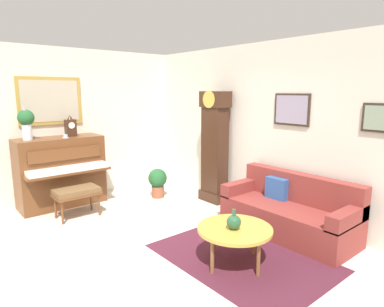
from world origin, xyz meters
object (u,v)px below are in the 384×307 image
grandfather_clock (215,150)px  mantel_clock (71,127)px  piano (61,171)px  teacup (65,136)px  coffee_table (235,230)px  green_jug (234,222)px  piano_bench (77,193)px  potted_plant (158,181)px  couch (289,212)px  flower_vase (26,121)px

grandfather_clock → mantel_clock: grandfather_clock is taller
piano → grandfather_clock: (1.55, 2.27, 0.34)m
piano → teacup: (0.12, 0.08, 0.63)m
mantel_clock → teacup: (0.12, -0.14, -0.15)m
coffee_table → green_jug: 0.13m
piano_bench → potted_plant: size_ratio=1.25×
coffee_table → teacup: teacup is taller
piano_bench → mantel_clock: (-0.73, 0.23, 0.99)m
couch → flower_vase: (-3.29, -2.60, 1.23)m
grandfather_clock → flower_vase: grandfather_clock is taller
piano → flower_vase: bearing=-89.8°
potted_plant → couch: bearing=11.7°
grandfather_clock → coffee_table: 2.40m
mantel_clock → teacup: size_ratio=3.28×
green_jug → mantel_clock: bearing=-170.4°
coffee_table → grandfather_clock: bearing=142.3°
piano_bench → green_jug: size_ratio=2.92×
grandfather_clock → mantel_clock: 2.61m
piano_bench → grandfather_clock: size_ratio=0.34×
grandfather_clock → green_jug: grandfather_clock is taller
grandfather_clock → potted_plant: grandfather_clock is taller
coffee_table → potted_plant: potted_plant is taller
teacup → potted_plant: 1.85m
teacup → potted_plant: teacup is taller
green_jug → couch: bearing=95.7°
grandfather_clock → green_jug: size_ratio=8.46×
flower_vase → green_jug: (3.42, 1.29, -1.00)m
piano → coffee_table: piano is taller
flower_vase → potted_plant: bearing=71.0°
piano → coffee_table: (3.40, 0.84, -0.20)m
piano → teacup: bearing=31.7°
mantel_clock → flower_vase: bearing=-90.0°
grandfather_clock → couch: bearing=-5.4°
teacup → potted_plant: bearing=68.5°
couch → flower_vase: size_ratio=3.28×
grandfather_clock → green_jug: 2.42m
piano_bench → green_jug: (2.69, 0.81, 0.13)m
coffee_table → teacup: bearing=-166.9°
coffee_table → flower_vase: flower_vase is taller
flower_vase → teacup: 0.65m
couch → teacup: bearing=-147.4°
coffee_table → couch: bearing=94.9°
piano_bench → teacup: bearing=171.3°
couch → green_jug: (0.13, -1.31, 0.23)m
grandfather_clock → flower_vase: 3.22m
green_jug → potted_plant: (-2.71, 0.77, -0.22)m
piano → piano_bench: piano is taller
teacup → mantel_clock: bearing=130.6°
piano_bench → green_jug: bearing=16.8°
flower_vase → green_jug: bearing=20.7°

